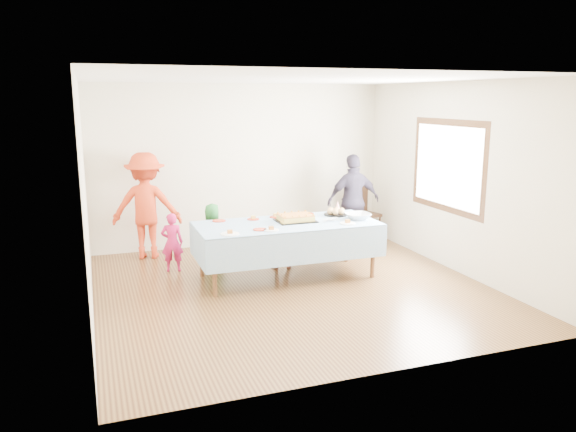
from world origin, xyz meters
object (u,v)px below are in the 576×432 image
object	(u,v)px
party_table	(287,227)
birthday_cake	(296,218)
dining_chair	(362,209)
adult_left	(146,206)

from	to	relation	value
party_table	birthday_cake	distance (m)	0.19
dining_chair	adult_left	bearing A→B (deg)	162.77
party_table	dining_chair	xyz separation A→B (m)	(1.99, 1.61, -0.18)
birthday_cake	adult_left	bearing A→B (deg)	139.01
birthday_cake	adult_left	distance (m)	2.48
birthday_cake	adult_left	xyz separation A→B (m)	(-1.87, 1.63, 0.00)
dining_chair	adult_left	size ratio (longest dim) A/B	0.59
birthday_cake	dining_chair	xyz separation A→B (m)	(1.84, 1.55, -0.28)
party_table	adult_left	xyz separation A→B (m)	(-1.72, 1.69, 0.10)
party_table	adult_left	bearing A→B (deg)	135.61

